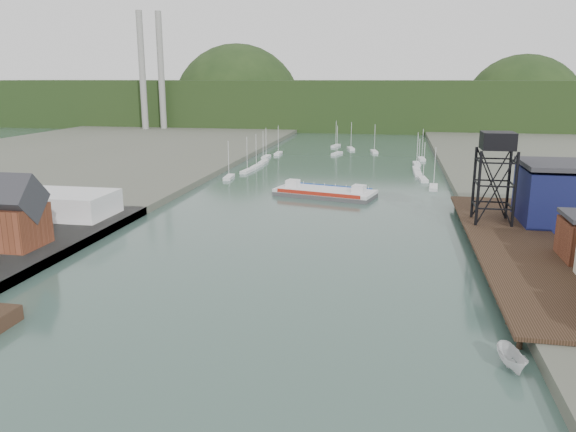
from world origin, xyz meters
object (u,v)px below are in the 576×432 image
(harbor_building, at_px, (2,218))
(chain_ferry, at_px, (325,192))
(lift_tower, at_px, (497,146))
(motorboat, at_px, (512,359))

(harbor_building, distance_m, chain_ferry, 70.31)
(lift_tower, xyz_separation_m, motorboat, (-5.63, -50.62, -14.63))
(harbor_building, bearing_deg, lift_tower, 19.98)
(harbor_building, height_order, motorboat, harbor_building)
(motorboat, bearing_deg, lift_tower, 73.24)
(lift_tower, height_order, motorboat, lift_tower)
(harbor_building, height_order, chain_ferry, harbor_building)
(chain_ferry, height_order, motorboat, chain_ferry)
(harbor_building, distance_m, motorboat, 75.04)
(lift_tower, bearing_deg, chain_ferry, 141.13)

